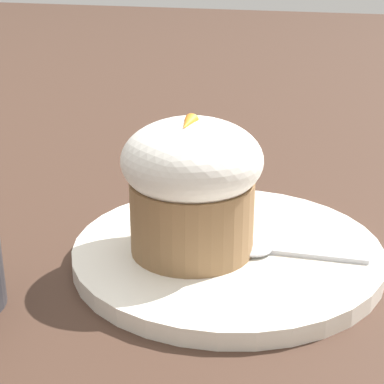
% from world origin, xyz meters
% --- Properties ---
extents(ground_plane, '(4.00, 4.00, 0.00)m').
position_xyz_m(ground_plane, '(0.00, 0.00, 0.00)').
color(ground_plane, '#3D281E').
extents(dessert_plate, '(0.26, 0.26, 0.01)m').
position_xyz_m(dessert_plate, '(0.00, 0.00, 0.01)').
color(dessert_plate, white).
rests_on(dessert_plate, ground_plane).
extents(carrot_cake, '(0.11, 0.11, 0.12)m').
position_xyz_m(carrot_cake, '(0.02, -0.03, 0.07)').
color(carrot_cake, olive).
rests_on(carrot_cake, dessert_plate).
extents(spoon, '(0.03, 0.11, 0.01)m').
position_xyz_m(spoon, '(0.01, 0.04, 0.02)').
color(spoon, '#B7B7BC').
rests_on(spoon, dessert_plate).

